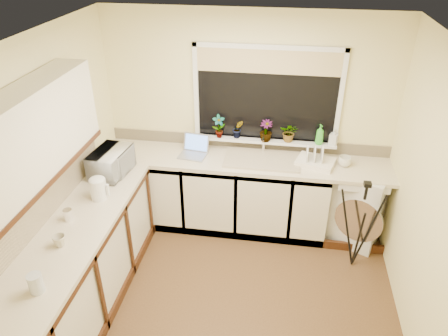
{
  "coord_description": "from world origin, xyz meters",
  "views": [
    {
      "loc": [
        0.41,
        -2.87,
        3.16
      ],
      "look_at": [
        -0.12,
        0.55,
        1.15
      ],
      "focal_mm": 33.89,
      "sensor_mm": 36.0,
      "label": 1
    }
  ],
  "objects_px": {
    "dish_rack": "(315,162)",
    "soap_bottle_green": "(320,134)",
    "laptop": "(194,149)",
    "soap_bottle_clear": "(334,137)",
    "steel_jar": "(68,215)",
    "plant_d": "(289,132)",
    "plant_c": "(266,131)",
    "microwave": "(111,162)",
    "plant_b": "(238,129)",
    "plant_a": "(219,127)",
    "cup_back": "(345,161)",
    "tripod": "(359,226)",
    "kettle": "(98,189)",
    "glass_jug": "(36,283)",
    "washing_machine": "(355,202)",
    "cup_left": "(59,241)"
  },
  "relations": [
    {
      "from": "dish_rack",
      "to": "soap_bottle_green",
      "type": "xyz_separation_m",
      "value": [
        0.03,
        0.21,
        0.24
      ]
    },
    {
      "from": "soap_bottle_green",
      "to": "dish_rack",
      "type": "bearing_deg",
      "value": -98.1
    },
    {
      "from": "laptop",
      "to": "dish_rack",
      "type": "height_order",
      "value": "laptop"
    },
    {
      "from": "laptop",
      "to": "soap_bottle_clear",
      "type": "relative_size",
      "value": 1.8
    },
    {
      "from": "steel_jar",
      "to": "plant_d",
      "type": "xyz_separation_m",
      "value": [
        1.87,
        1.56,
        0.21
      ]
    },
    {
      "from": "steel_jar",
      "to": "plant_c",
      "type": "height_order",
      "value": "plant_c"
    },
    {
      "from": "soap_bottle_green",
      "to": "plant_c",
      "type": "bearing_deg",
      "value": -179.14
    },
    {
      "from": "laptop",
      "to": "plant_c",
      "type": "height_order",
      "value": "plant_c"
    },
    {
      "from": "microwave",
      "to": "plant_b",
      "type": "height_order",
      "value": "plant_b"
    },
    {
      "from": "plant_a",
      "to": "cup_back",
      "type": "xyz_separation_m",
      "value": [
        1.4,
        -0.17,
        -0.23
      ]
    },
    {
      "from": "tripod",
      "to": "microwave",
      "type": "xyz_separation_m",
      "value": [
        -2.56,
        -0.01,
        0.52
      ]
    },
    {
      "from": "kettle",
      "to": "soap_bottle_clear",
      "type": "relative_size",
      "value": 1.1
    },
    {
      "from": "glass_jug",
      "to": "microwave",
      "type": "distance_m",
      "value": 1.64
    },
    {
      "from": "washing_machine",
      "to": "dish_rack",
      "type": "height_order",
      "value": "dish_rack"
    },
    {
      "from": "kettle",
      "to": "tripod",
      "type": "height_order",
      "value": "kettle"
    },
    {
      "from": "laptop",
      "to": "steel_jar",
      "type": "height_order",
      "value": "laptop"
    },
    {
      "from": "kettle",
      "to": "soap_bottle_clear",
      "type": "height_order",
      "value": "soap_bottle_clear"
    },
    {
      "from": "microwave",
      "to": "plant_d",
      "type": "height_order",
      "value": "plant_d"
    },
    {
      "from": "washing_machine",
      "to": "steel_jar",
      "type": "bearing_deg",
      "value": -128.25
    },
    {
      "from": "steel_jar",
      "to": "kettle",
      "type": "bearing_deg",
      "value": 70.13
    },
    {
      "from": "plant_d",
      "to": "laptop",
      "type": "bearing_deg",
      "value": -169.86
    },
    {
      "from": "kettle",
      "to": "soap_bottle_green",
      "type": "xyz_separation_m",
      "value": [
        2.07,
        1.18,
        0.16
      ]
    },
    {
      "from": "dish_rack",
      "to": "tripod",
      "type": "height_order",
      "value": "tripod"
    },
    {
      "from": "glass_jug",
      "to": "cup_left",
      "type": "height_order",
      "value": "glass_jug"
    },
    {
      "from": "glass_jug",
      "to": "cup_back",
      "type": "bearing_deg",
      "value": 43.26
    },
    {
      "from": "kettle",
      "to": "plant_c",
      "type": "height_order",
      "value": "plant_c"
    },
    {
      "from": "cup_back",
      "to": "plant_c",
      "type": "bearing_deg",
      "value": 168.63
    },
    {
      "from": "tripod",
      "to": "plant_d",
      "type": "bearing_deg",
      "value": 112.1
    },
    {
      "from": "washing_machine",
      "to": "soap_bottle_clear",
      "type": "height_order",
      "value": "soap_bottle_clear"
    },
    {
      "from": "cup_left",
      "to": "plant_d",
      "type": "bearing_deg",
      "value": 46.75
    },
    {
      "from": "microwave",
      "to": "soap_bottle_green",
      "type": "relative_size",
      "value": 2.06
    },
    {
      "from": "plant_d",
      "to": "soap_bottle_green",
      "type": "distance_m",
      "value": 0.33
    },
    {
      "from": "dish_rack",
      "to": "microwave",
      "type": "xyz_separation_m",
      "value": [
        -2.1,
        -0.51,
        0.1
      ]
    },
    {
      "from": "kettle",
      "to": "tripod",
      "type": "distance_m",
      "value": 2.59
    },
    {
      "from": "plant_d",
      "to": "washing_machine",
      "type": "bearing_deg",
      "value": -13.81
    },
    {
      "from": "plant_b",
      "to": "plant_d",
      "type": "relative_size",
      "value": 0.97
    },
    {
      "from": "washing_machine",
      "to": "cup_back",
      "type": "height_order",
      "value": "cup_back"
    },
    {
      "from": "kettle",
      "to": "laptop",
      "type": "bearing_deg",
      "value": 55.33
    },
    {
      "from": "soap_bottle_green",
      "to": "plant_a",
      "type": "bearing_deg",
      "value": -179.57
    },
    {
      "from": "kettle",
      "to": "plant_d",
      "type": "relative_size",
      "value": 0.92
    },
    {
      "from": "soap_bottle_green",
      "to": "cup_back",
      "type": "height_order",
      "value": "soap_bottle_green"
    },
    {
      "from": "plant_b",
      "to": "plant_c",
      "type": "relative_size",
      "value": 0.87
    },
    {
      "from": "kettle",
      "to": "microwave",
      "type": "height_order",
      "value": "microwave"
    },
    {
      "from": "dish_rack",
      "to": "glass_jug",
      "type": "relative_size",
      "value": 2.59
    },
    {
      "from": "cup_left",
      "to": "glass_jug",
      "type": "bearing_deg",
      "value": -80.74
    },
    {
      "from": "washing_machine",
      "to": "soap_bottle_green",
      "type": "bearing_deg",
      "value": -176.11
    },
    {
      "from": "washing_machine",
      "to": "laptop",
      "type": "xyz_separation_m",
      "value": [
        -1.84,
        0.01,
        0.51
      ]
    },
    {
      "from": "kettle",
      "to": "plant_d",
      "type": "height_order",
      "value": "plant_d"
    },
    {
      "from": "microwave",
      "to": "plant_a",
      "type": "xyz_separation_m",
      "value": [
        1.01,
        0.71,
        0.15
      ]
    },
    {
      "from": "washing_machine",
      "to": "tripod",
      "type": "bearing_deg",
      "value": -68.53
    }
  ]
}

